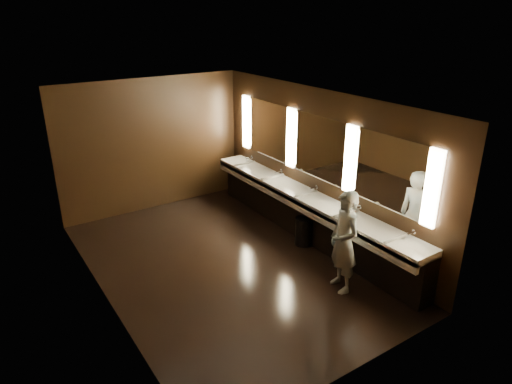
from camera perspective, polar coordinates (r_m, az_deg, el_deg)
floor at (r=7.94m, az=-3.77°, el=-8.97°), size 6.00×6.00×0.00m
ceiling at (r=6.93m, az=-4.36°, el=11.28°), size 4.00×6.00×0.02m
wall_back at (r=9.91m, az=-12.79°, el=5.76°), size 4.00×0.02×2.80m
wall_front at (r=5.20m, az=12.98°, el=-9.72°), size 4.00×0.02×2.80m
wall_left at (r=6.65m, az=-19.15°, el=-3.09°), size 0.02×6.00×2.80m
wall_right at (r=8.43m, az=7.83°, el=3.24°), size 0.02×6.00×2.80m
sink_counter at (r=8.63m, az=6.49°, el=-2.69°), size 0.55×5.40×1.01m
mirror_band at (r=8.31m, az=7.85°, el=5.50°), size 0.06×5.03×1.15m
person at (r=7.04m, az=10.96°, el=-6.15°), size 0.52×0.67×1.62m
trash_bin at (r=8.49m, az=6.05°, el=-4.89°), size 0.44×0.44×0.52m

